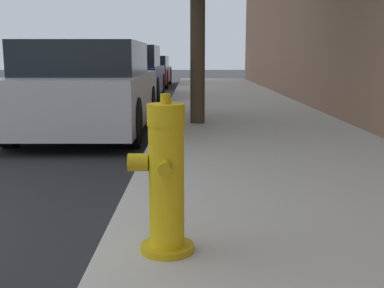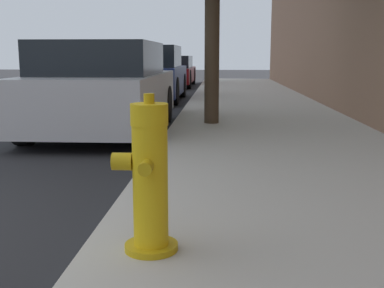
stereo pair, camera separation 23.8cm
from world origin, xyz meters
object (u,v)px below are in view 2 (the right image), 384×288
parked_car_mid (147,74)px  parked_car_far (171,71)px  fire_hydrant (150,180)px  parked_car_near (104,89)px

parked_car_mid → parked_car_far: size_ratio=0.84×
fire_hydrant → parked_car_mid: size_ratio=0.22×
fire_hydrant → parked_car_far: parked_car_far is taller
parked_car_mid → parked_car_far: 6.24m
parked_car_mid → parked_car_far: parked_car_mid is taller
parked_car_near → parked_car_far: bearing=90.7°
fire_hydrant → parked_car_far: (-1.61, 16.71, 0.05)m
parked_car_near → parked_car_far: 11.69m
parked_car_far → parked_car_mid: bearing=-90.0°
fire_hydrant → parked_car_far: 16.79m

